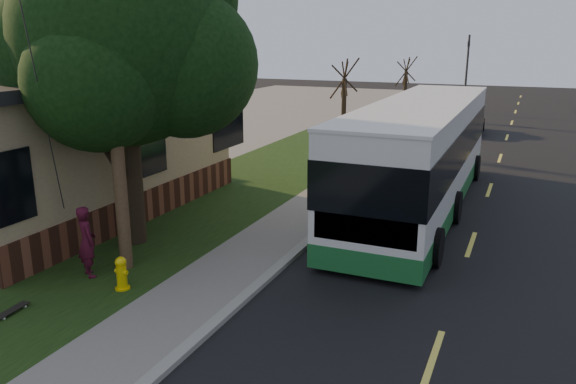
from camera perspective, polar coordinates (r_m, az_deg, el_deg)
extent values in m
plane|color=black|center=(11.46, -6.09, -12.28)|extent=(120.00, 120.00, 0.00)
cube|color=black|center=(19.54, 19.33, -1.21)|extent=(8.00, 80.00, 0.01)
cube|color=gray|center=(20.15, 7.98, 0.18)|extent=(0.25, 80.00, 0.12)
cube|color=slate|center=(20.43, 5.28, 0.42)|extent=(2.00, 80.00, 0.08)
cube|color=black|center=(21.74, -3.51, 1.36)|extent=(5.00, 80.00, 0.07)
cube|color=slate|center=(27.66, -22.35, 3.24)|extent=(15.00, 80.00, 0.04)
cylinder|color=yellow|center=(12.69, -16.53, -8.28)|extent=(0.22, 0.22, 0.55)
sphere|color=yellow|center=(12.56, -16.65, -6.84)|extent=(0.24, 0.24, 0.24)
cylinder|color=yellow|center=(12.64, -16.57, -7.76)|extent=(0.30, 0.10, 0.10)
cylinder|color=yellow|center=(12.64, -16.57, -7.76)|extent=(0.10, 0.18, 0.10)
cylinder|color=yellow|center=(12.79, -16.44, -9.33)|extent=(0.32, 0.32, 0.04)
cylinder|color=#473321|center=(12.91, -17.55, 11.45)|extent=(0.30, 0.30, 9.00)
cylinder|color=#2D2D30|center=(12.81, -23.57, 7.39)|extent=(2.52, 3.21, 7.60)
cylinder|color=black|center=(14.97, -15.68, 2.35)|extent=(0.56, 0.56, 4.00)
sphere|color=black|center=(14.62, -16.61, 14.66)|extent=(5.20, 5.20, 5.20)
sphere|color=black|center=(14.28, -10.42, 12.62)|extent=(3.60, 3.60, 3.60)
sphere|color=black|center=(15.12, -21.11, 13.15)|extent=(3.80, 3.80, 3.80)
sphere|color=black|center=(13.47, -18.89, 10.62)|extent=(3.20, 3.20, 3.20)
sphere|color=black|center=(16.09, -15.14, 16.21)|extent=(3.40, 3.40, 3.40)
cylinder|color=black|center=(28.35, 5.68, 8.09)|extent=(0.24, 0.24, 3.30)
cylinder|color=black|center=(28.19, 5.77, 11.41)|extent=(1.38, 0.57, 2.01)
cylinder|color=black|center=(28.19, 5.77, 11.41)|extent=(0.74, 1.21, 1.58)
cylinder|color=black|center=(28.19, 5.77, 11.41)|extent=(0.65, 1.05, 1.95)
cylinder|color=black|center=(28.19, 5.77, 11.41)|extent=(1.28, 0.53, 1.33)
cylinder|color=black|center=(28.19, 5.77, 11.41)|extent=(0.75, 1.21, 1.70)
cylinder|color=black|center=(39.79, 11.80, 9.74)|extent=(0.24, 0.24, 3.03)
cylinder|color=black|center=(39.67, 11.92, 11.92)|extent=(1.38, 0.57, 2.01)
cylinder|color=black|center=(39.67, 11.92, 11.92)|extent=(0.74, 1.21, 1.58)
cylinder|color=black|center=(39.67, 11.92, 11.92)|extent=(0.65, 1.05, 1.95)
cylinder|color=black|center=(39.67, 11.92, 11.92)|extent=(1.28, 0.53, 1.33)
cylinder|color=black|center=(39.67, 11.92, 11.92)|extent=(0.75, 1.21, 1.70)
cylinder|color=#2D2D30|center=(43.10, 17.66, 11.33)|extent=(0.16, 0.16, 5.50)
imported|color=black|center=(43.03, 17.85, 13.65)|extent=(0.18, 0.22, 1.10)
cube|color=silver|center=(18.09, 13.32, 4.27)|extent=(2.62, 12.57, 2.83)
cube|color=#1C622C|center=(18.42, 13.04, -0.20)|extent=(2.64, 12.59, 0.58)
cube|color=black|center=(18.06, 13.36, 4.93)|extent=(2.66, 12.61, 1.15)
cube|color=black|center=(12.19, 7.86, -1.55)|extent=(2.32, 0.06, 1.68)
cube|color=yellow|center=(11.87, 8.12, 5.00)|extent=(1.68, 0.06, 0.37)
cube|color=#FFF2CC|center=(12.80, 4.24, -6.32)|extent=(0.26, 0.04, 0.16)
cube|color=#FFF2CC|center=(12.42, 11.15, -7.29)|extent=(0.26, 0.04, 0.16)
cube|color=silver|center=(17.88, 13.61, 8.78)|extent=(2.67, 12.62, 0.08)
cylinder|color=black|center=(14.46, 4.46, -4.13)|extent=(0.29, 0.96, 0.96)
cylinder|color=black|center=(13.89, 14.76, -5.45)|extent=(0.29, 0.96, 0.96)
cylinder|color=black|center=(17.71, 8.25, -0.55)|extent=(0.29, 0.96, 0.96)
cylinder|color=black|center=(17.25, 16.65, -1.49)|extent=(0.29, 0.96, 0.96)
cylinder|color=black|center=(23.06, 12.01, 3.01)|extent=(0.29, 0.96, 0.96)
cylinder|color=black|center=(22.71, 18.49, 2.35)|extent=(0.29, 0.96, 0.96)
imported|color=#430D1F|center=(13.41, -19.76, -4.75)|extent=(0.72, 0.64, 1.65)
cube|color=black|center=(12.53, -26.24, -10.69)|extent=(0.25, 0.78, 0.02)
cylinder|color=silver|center=(12.38, -27.10, -11.31)|extent=(0.18, 0.06, 0.05)
cylinder|color=silver|center=(12.71, -25.36, -10.40)|extent=(0.18, 0.06, 0.05)
cube|color=black|center=(23.41, -12.07, 3.45)|extent=(1.42, 1.20, 1.09)
cube|color=black|center=(23.30, -12.15, 4.85)|extent=(1.47, 1.25, 0.07)
imported|color=black|center=(34.01, 17.98, 6.87)|extent=(1.79, 4.08, 1.37)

